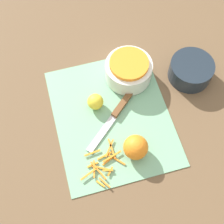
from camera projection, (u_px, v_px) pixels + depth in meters
The scene contains 8 objects.
ground_plane at pixel (112, 117), 1.04m from camera, with size 4.00×4.00×0.00m, color brown.
cutting_board at pixel (112, 116), 1.04m from camera, with size 0.46×0.38×0.01m.
bowl_speckled at pixel (129, 70), 1.07m from camera, with size 0.16×0.16×0.08m.
bowl_dark at pixel (191, 70), 1.08m from camera, with size 0.15×0.15×0.07m.
knife at pixel (118, 110), 1.04m from camera, with size 0.18×0.20×0.02m.
orange_left at pixel (136, 147), 0.95m from camera, with size 0.08×0.08×0.08m.
lemon at pixel (95, 102), 1.03m from camera, with size 0.05×0.05×0.05m.
peel_pile at pixel (104, 163), 0.96m from camera, with size 0.15×0.15×0.01m.
Camera 1 is at (0.43, -0.12, 0.94)m, focal length 50.00 mm.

